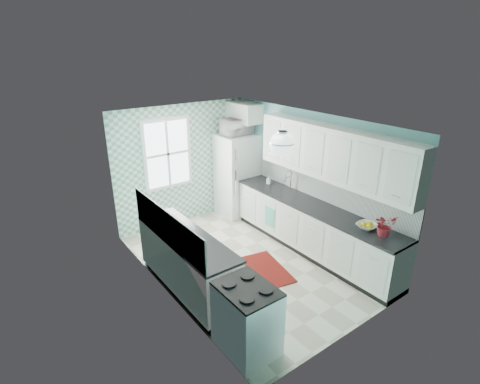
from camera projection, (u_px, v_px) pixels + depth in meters
floor at (246, 263)px, 6.64m from camera, size 3.00×4.40×0.02m
ceiling at (247, 121)px, 5.70m from camera, size 3.00×4.40×0.02m
wall_back at (183, 164)px, 7.82m from camera, size 3.00×0.02×2.50m
wall_front at (357, 254)px, 4.51m from camera, size 3.00×0.02×2.50m
wall_left at (162, 221)px, 5.34m from camera, size 0.02×4.40×2.50m
wall_right at (311, 179)px, 7.00m from camera, size 0.02×4.40×2.50m
accent_wall at (183, 165)px, 7.80m from camera, size 3.00×0.01×2.50m
window at (167, 154)px, 7.48m from camera, size 1.04×0.05×1.44m
backsplash_right at (326, 188)px, 6.71m from camera, size 0.02×3.60×0.51m
backsplash_left at (166, 226)px, 5.31m from camera, size 0.02×2.15×0.51m
upper_cabinets_right at (333, 154)px, 6.21m from camera, size 0.33×3.20×0.90m
upper_cabinet_fridge at (243, 112)px, 7.87m from camera, size 0.40×0.74×0.40m
ceiling_light at (282, 144)px, 5.17m from camera, size 0.34×0.34×0.35m
base_cabinets_right at (312, 229)px, 6.83m from camera, size 0.60×3.60×0.90m
countertop_right at (313, 206)px, 6.64m from camera, size 0.63×3.60×0.04m
base_cabinets_left at (187, 265)px, 5.75m from camera, size 0.60×2.15×0.90m
countertop_left at (186, 237)px, 5.58m from camera, size 0.63×2.15×0.04m
fridge at (237, 175)px, 8.26m from camera, size 0.79×0.78×1.81m
stove at (247, 318)px, 4.61m from camera, size 0.60×0.75×0.90m
sink at (283, 192)px, 7.24m from camera, size 0.53×0.44×0.53m
rug at (262, 270)px, 6.38m from camera, size 0.94×1.19×0.02m
dish_towel at (270, 217)px, 7.25m from camera, size 0.10×0.25×0.39m
fruit_bowl at (367, 226)px, 5.80m from camera, size 0.33×0.33×0.08m
potted_plant at (385, 225)px, 5.53m from camera, size 0.39×0.37×0.34m
soap_bottle at (269, 180)px, 7.60m from camera, size 0.10×0.10×0.17m
microwave at (237, 127)px, 7.85m from camera, size 0.62×0.43×0.34m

